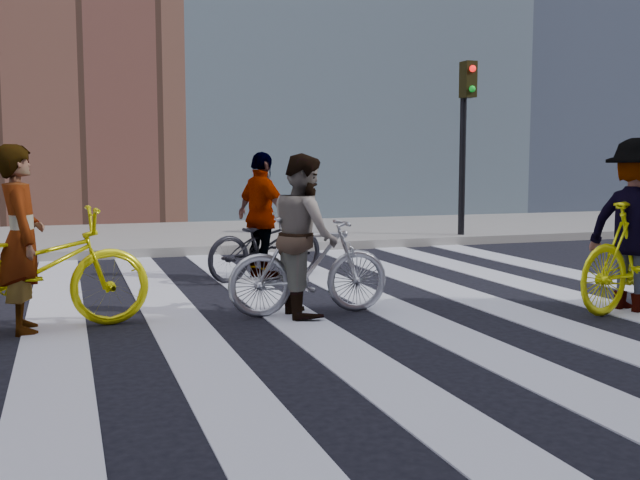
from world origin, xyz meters
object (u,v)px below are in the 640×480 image
rider_rear (262,216)px  traffic_signal (465,120)px  bike_silver_mid (309,266)px  rider_mid (304,235)px  bike_yellow_right (640,256)px  rider_left (21,239)px  bike_yellow_left (28,270)px  bike_dark_rear (266,243)px  rider_right (637,225)px

rider_rear → traffic_signal: bearing=-78.7°
bike_silver_mid → rider_mid: 0.31m
bike_yellow_right → rider_left: (-5.92, 0.98, 0.27)m
rider_left → rider_mid: rider_left is taller
bike_yellow_left → traffic_signal: bearing=-61.1°
bike_dark_rear → rider_left: (-2.83, -2.25, 0.37)m
bike_dark_rear → rider_rear: size_ratio=1.08×
bike_silver_mid → bike_dark_rear: bike_silver_mid is taller
bike_silver_mid → rider_mid: rider_mid is taller
bike_yellow_left → rider_right: bearing=-105.9°
bike_yellow_right → bike_dark_rear: size_ratio=1.05×
rider_right → rider_rear: bearing=28.9°
bike_yellow_right → rider_right: bearing=75.2°
bike_dark_rear → rider_mid: 2.39m
rider_mid → bike_silver_mid: bearing=-88.4°
bike_yellow_right → rider_rear: 4.51m
bike_yellow_left → rider_right: (5.82, -0.98, 0.32)m
bike_silver_mid → bike_yellow_right: size_ratio=0.88×
bike_yellow_left → rider_left: bearing=83.6°
bike_silver_mid → rider_left: bearing=89.3°
bike_yellow_right → bike_dark_rear: bike_yellow_right is taller
bike_dark_rear → rider_right: size_ratio=1.01×
rider_left → rider_right: rider_right is taller
bike_yellow_left → bike_silver_mid: 2.61m
traffic_signal → rider_rear: 5.67m
bike_yellow_left → rider_left: (-0.05, 0.00, 0.28)m
traffic_signal → rider_mid: (-4.80, -5.31, -1.48)m
bike_dark_rear → bike_silver_mid: bearing=154.4°
traffic_signal → rider_rear: bearing=-147.4°
traffic_signal → rider_mid: traffic_signal is taller
rider_mid → rider_left: bearing=89.2°
traffic_signal → rider_right: bearing=-103.9°
traffic_signal → rider_right: traffic_signal is taller
bike_yellow_left → rider_left: 0.28m
bike_silver_mid → traffic_signal: bearing=-40.2°
rider_left → rider_rear: 3.58m
rider_rear → rider_mid: bearing=154.4°
bike_yellow_left → rider_right: 5.91m
traffic_signal → bike_dark_rear: 5.74m
traffic_signal → rider_right: (-1.53, -6.18, -1.40)m
bike_silver_mid → bike_yellow_right: bike_yellow_right is taller
traffic_signal → rider_left: 9.16m
bike_yellow_left → bike_yellow_right: size_ratio=1.13×
bike_dark_rear → rider_right: bearing=-158.0°
rider_left → rider_rear: size_ratio=1.02×
bike_yellow_left → rider_rear: size_ratio=1.29×
bike_yellow_left → bike_dark_rear: 3.58m
rider_left → traffic_signal: bearing=-61.3°
bike_dark_rear → traffic_signal: bearing=-78.5°
traffic_signal → bike_yellow_left: 9.17m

